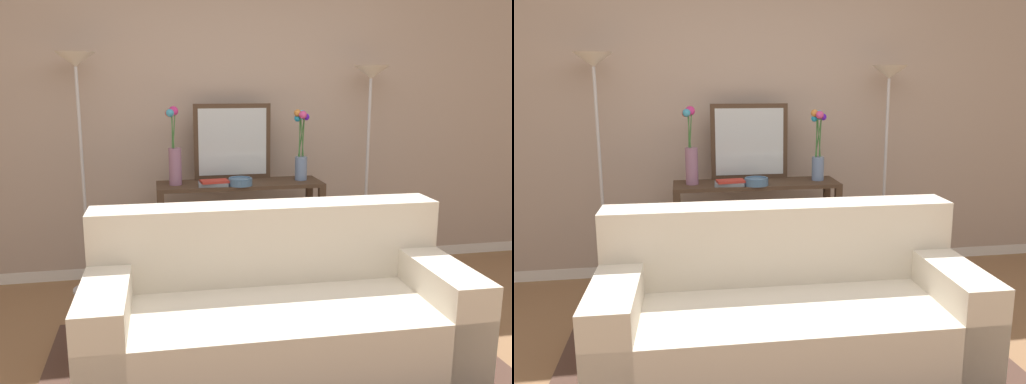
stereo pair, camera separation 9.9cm
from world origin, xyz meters
TOP-DOWN VIEW (x-y plane):
  - back_wall at (0.00, 2.20)m, footprint 12.00×0.15m
  - area_rug at (-0.03, 0.38)m, footprint 2.57×1.78m
  - couch at (-0.03, 0.54)m, footprint 2.07×0.96m
  - console_table at (-0.03, 1.78)m, footprint 1.26×0.38m
  - floor_lamp_left at (-1.19, 1.87)m, footprint 0.28×0.28m
  - floor_lamp_right at (1.04, 1.87)m, footprint 0.28×0.28m
  - wall_mirror at (-0.06, 1.93)m, footprint 0.60×0.02m
  - vase_tall_flowers at (-0.52, 1.78)m, footprint 0.11×0.12m
  - vase_short_flowers at (0.46, 1.79)m, footprint 0.12×0.13m
  - fruit_bowl at (-0.04, 1.66)m, footprint 0.18×0.18m
  - book_stack at (-0.24, 1.68)m, footprint 0.23×0.16m
  - book_row_under_console at (-0.32, 1.78)m, footprint 0.44×0.18m

SIDE VIEW (x-z plane):
  - area_rug at x=-0.03m, z-range 0.00..0.01m
  - book_row_under_console at x=-0.32m, z-range -0.01..0.12m
  - couch at x=-0.03m, z-range -0.13..0.75m
  - console_table at x=-0.03m, z-range 0.16..0.98m
  - book_stack at x=-0.24m, z-range 0.83..0.87m
  - fruit_bowl at x=-0.04m, z-range 0.83..0.89m
  - vase_tall_flowers at x=-0.52m, z-range 0.77..1.35m
  - vase_short_flowers at x=0.46m, z-range 0.81..1.36m
  - wall_mirror at x=-0.06m, z-range 0.83..1.42m
  - floor_lamp_right at x=1.04m, z-range 0.49..2.20m
  - back_wall at x=0.00m, z-range 0.00..2.79m
  - floor_lamp_left at x=-1.19m, z-range 0.51..2.30m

